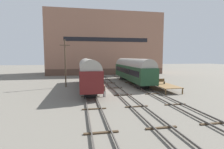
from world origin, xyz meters
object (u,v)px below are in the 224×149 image
Objects in this scene: person_worker at (104,90)px; utility_pole at (65,63)px; train_car_green at (132,69)px; bench at (161,81)px; train_car_maroon at (88,72)px.

person_worker is 0.20× the size of utility_pole.
train_car_green reaches higher than person_worker.
utility_pole is (-16.16, 5.64, 3.08)m from bench.
person_worker is at bearing -160.60° from bench.
person_worker is (-7.60, -11.36, -1.93)m from train_car_green.
train_car_maroon is 7.35m from person_worker.
bench is at bearing -14.65° from train_car_maroon.
train_car_green is at bearing 109.27° from bench.
bench is 0.81× the size of person_worker.
utility_pole is (-3.95, 2.45, 1.54)m from train_car_maroon.
train_car_maroon is 2.17× the size of utility_pole.
bench is at bearing 19.40° from person_worker.
bench is at bearing -19.24° from utility_pole.
bench is 0.16× the size of utility_pole.
bench is (2.70, -7.73, -1.52)m from train_car_green.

